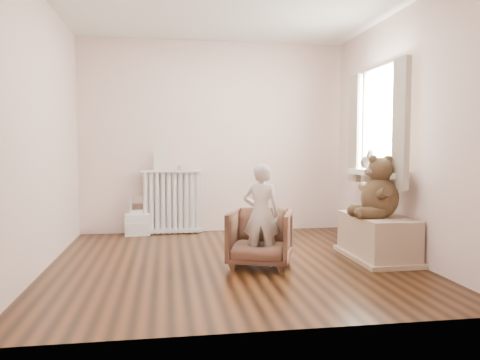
{
  "coord_description": "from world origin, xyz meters",
  "views": [
    {
      "loc": [
        -0.65,
        -4.61,
        1.16
      ],
      "look_at": [
        0.15,
        0.45,
        0.8
      ],
      "focal_mm": 35.0,
      "sensor_mm": 36.0,
      "label": 1
    }
  ],
  "objects": [
    {
      "name": "tin_a",
      "position": [
        -0.45,
        1.68,
        0.89
      ],
      "size": [
        0.09,
        0.09,
        0.06
      ],
      "primitive_type": "cylinder",
      "color": "#A59E8C",
      "rests_on": "radiator"
    },
    {
      "name": "teddy_bear",
      "position": [
        1.49,
        -0.17,
        0.67
      ],
      "size": [
        0.51,
        0.4,
        0.62
      ],
      "primitive_type": null,
      "rotation": [
        0.0,
        0.0,
        0.02
      ],
      "color": "#392818",
      "rests_on": "toy_bench"
    },
    {
      "name": "curtain_left",
      "position": [
        1.65,
        -0.27,
        1.39
      ],
      "size": [
        0.06,
        0.26,
        1.3
      ],
      "primitive_type": "cube",
      "color": "#B4A991",
      "rests_on": "right_wall"
    },
    {
      "name": "paper_doll",
      "position": [
        -0.72,
        1.68,
        1.01
      ],
      "size": [
        0.18,
        0.02,
        0.31
      ],
      "primitive_type": "cube",
      "color": "beige",
      "rests_on": "radiator"
    },
    {
      "name": "floor",
      "position": [
        0.0,
        0.0,
        0.0
      ],
      "size": [
        3.6,
        3.6,
        0.01
      ],
      "primitive_type": "cube",
      "color": "black",
      "rests_on": "ground"
    },
    {
      "name": "window",
      "position": [
        1.76,
        0.3,
        1.45
      ],
      "size": [
        0.03,
        0.9,
        1.1
      ],
      "primitive_type": "cube",
      "color": "white",
      "rests_on": "right_wall"
    },
    {
      "name": "armchair",
      "position": [
        0.25,
        -0.18,
        0.28
      ],
      "size": [
        0.76,
        0.77,
        0.55
      ],
      "primitive_type": "imported",
      "rotation": [
        0.0,
        0.0,
        -0.35
      ],
      "color": "brown",
      "rests_on": "floor"
    },
    {
      "name": "plush_cat",
      "position": [
        1.66,
        0.5,
        1.0
      ],
      "size": [
        0.26,
        0.32,
        0.24
      ],
      "primitive_type": null,
      "rotation": [
        0.0,
        0.0,
        0.38
      ],
      "color": "slate",
      "rests_on": "window_sill"
    },
    {
      "name": "front_wall",
      "position": [
        0.0,
        -1.8,
        1.3
      ],
      "size": [
        3.6,
        0.02,
        2.6
      ],
      "primitive_type": "cube",
      "color": "#F0E2CD",
      "rests_on": "ground"
    },
    {
      "name": "left_wall",
      "position": [
        -1.8,
        0.0,
        1.3
      ],
      "size": [
        0.02,
        3.6,
        2.6
      ],
      "primitive_type": "cube",
      "color": "#F0E2CD",
      "rests_on": "ground"
    },
    {
      "name": "window_sill",
      "position": [
        1.67,
        0.3,
        0.87
      ],
      "size": [
        0.22,
        1.1,
        0.06
      ],
      "primitive_type": "cube",
      "color": "silver",
      "rests_on": "right_wall"
    },
    {
      "name": "toy_bench",
      "position": [
        1.52,
        -0.07,
        0.2
      ],
      "size": [
        0.51,
        0.96,
        0.45
      ],
      "primitive_type": "cube",
      "color": "#C2AC8D",
      "rests_on": "floor"
    },
    {
      "name": "child",
      "position": [
        0.25,
        -0.23,
        0.51
      ],
      "size": [
        0.42,
        0.35,
        0.99
      ],
      "primitive_type": "imported",
      "rotation": [
        0.0,
        0.0,
        2.79
      ],
      "color": "silver",
      "rests_on": "armchair"
    },
    {
      "name": "toy_vanity",
      "position": [
        -1.03,
        1.65,
        0.28
      ],
      "size": [
        0.32,
        0.23,
        0.51
      ],
      "primitive_type": "cube",
      "color": "silver",
      "rests_on": "floor"
    },
    {
      "name": "right_wall",
      "position": [
        1.8,
        0.0,
        1.3
      ],
      "size": [
        0.02,
        3.6,
        2.6
      ],
      "primitive_type": "cube",
      "color": "#F0E2CD",
      "rests_on": "ground"
    },
    {
      "name": "back_wall",
      "position": [
        0.0,
        1.8,
        1.3
      ],
      "size": [
        3.6,
        0.02,
        2.6
      ],
      "primitive_type": "cube",
      "color": "#F0E2CD",
      "rests_on": "ground"
    },
    {
      "name": "curtain_right",
      "position": [
        1.65,
        0.87,
        1.39
      ],
      "size": [
        0.06,
        0.26,
        1.3
      ],
      "primitive_type": "cube",
      "color": "#B4A991",
      "rests_on": "right_wall"
    },
    {
      "name": "radiator",
      "position": [
        -0.58,
        1.68,
        0.39
      ],
      "size": [
        0.81,
        0.15,
        0.86
      ],
      "primitive_type": "cube",
      "color": "silver",
      "rests_on": "floor"
    }
  ]
}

